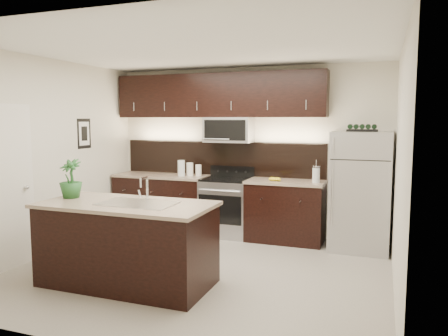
{
  "coord_description": "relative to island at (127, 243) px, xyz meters",
  "views": [
    {
      "loc": [
        2.08,
        -4.82,
        1.87
      ],
      "look_at": [
        0.12,
        0.55,
        1.23
      ],
      "focal_mm": 35.0,
      "sensor_mm": 36.0,
      "label": 1
    }
  ],
  "objects": [
    {
      "name": "ground",
      "position": [
        0.6,
        0.67,
        -0.47
      ],
      "size": [
        4.5,
        4.5,
        0.0
      ],
      "primitive_type": "plane",
      "color": "gray",
      "rests_on": "ground"
    },
    {
      "name": "room_walls",
      "position": [
        0.49,
        0.64,
        1.22
      ],
      "size": [
        4.52,
        4.02,
        2.71
      ],
      "color": "beige",
      "rests_on": "ground"
    },
    {
      "name": "counter_run",
      "position": [
        0.14,
        2.36,
        -0.0
      ],
      "size": [
        3.51,
        0.65,
        0.94
      ],
      "color": "black",
      "rests_on": "ground"
    },
    {
      "name": "upper_fixtures",
      "position": [
        0.17,
        2.51,
        1.67
      ],
      "size": [
        3.49,
        0.4,
        1.66
      ],
      "color": "black",
      "rests_on": "counter_run"
    },
    {
      "name": "island",
      "position": [
        0.0,
        0.0,
        0.0
      ],
      "size": [
        1.96,
        0.96,
        0.94
      ],
      "color": "black",
      "rests_on": "ground"
    },
    {
      "name": "sink_faucet",
      "position": [
        0.15,
        0.01,
        0.48
      ],
      "size": [
        0.84,
        0.5,
        0.28
      ],
      "color": "silver",
      "rests_on": "island"
    },
    {
      "name": "refrigerator",
      "position": [
        2.4,
        2.3,
        0.38
      ],
      "size": [
        0.82,
        0.74,
        1.7
      ],
      "primitive_type": "cube",
      "color": "#B2B2B7",
      "rests_on": "ground"
    },
    {
      "name": "wine_rack",
      "position": [
        2.4,
        2.3,
        1.27
      ],
      "size": [
        0.42,
        0.26,
        0.1
      ],
      "color": "black",
      "rests_on": "refrigerator"
    },
    {
      "name": "plant",
      "position": [
        -0.79,
        0.05,
        0.7
      ],
      "size": [
        0.26,
        0.26,
        0.46
      ],
      "primitive_type": "imported",
      "rotation": [
        0.0,
        0.0,
        0.03
      ],
      "color": "#225524",
      "rests_on": "island"
    },
    {
      "name": "canisters",
      "position": [
        -0.33,
        2.35,
        0.58
      ],
      "size": [
        0.37,
        0.21,
        0.26
      ],
      "rotation": [
        0.0,
        0.0,
        0.38
      ],
      "color": "silver",
      "rests_on": "counter_run"
    },
    {
      "name": "french_press",
      "position": [
        1.77,
        2.31,
        0.59
      ],
      "size": [
        0.11,
        0.11,
        0.33
      ],
      "rotation": [
        0.0,
        0.0,
        -0.09
      ],
      "color": "silver",
      "rests_on": "counter_run"
    },
    {
      "name": "bananas",
      "position": [
        1.11,
        2.28,
        0.5
      ],
      "size": [
        0.21,
        0.17,
        0.06
      ],
      "primitive_type": "ellipsoid",
      "rotation": [
        0.0,
        0.0,
        -0.14
      ],
      "color": "yellow",
      "rests_on": "counter_run"
    }
  ]
}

